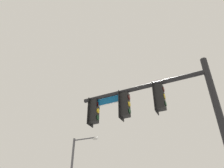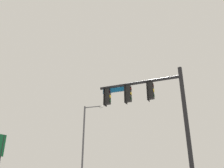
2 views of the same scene
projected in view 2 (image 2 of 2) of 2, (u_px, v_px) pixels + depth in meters
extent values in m
cylinder|color=black|center=(187.00, 127.00, 12.37)|extent=(0.25, 0.25, 7.42)
cylinder|color=black|center=(138.00, 83.00, 14.53)|extent=(5.43, 1.46, 0.19)
cube|color=black|center=(148.00, 91.00, 14.05)|extent=(0.15, 0.51, 1.30)
cube|color=black|center=(151.00, 91.00, 13.98)|extent=(0.42, 0.39, 1.10)
cylinder|color=black|center=(150.00, 82.00, 14.20)|extent=(0.04, 0.04, 0.12)
cylinder|color=#340503|center=(153.00, 85.00, 14.02)|extent=(0.08, 0.22, 0.22)
cylinder|color=yellow|center=(154.00, 90.00, 13.90)|extent=(0.08, 0.22, 0.22)
cylinder|color=black|center=(154.00, 95.00, 13.78)|extent=(0.08, 0.22, 0.22)
cube|color=black|center=(126.00, 94.00, 14.62)|extent=(0.15, 0.51, 1.30)
cube|color=black|center=(128.00, 94.00, 14.55)|extent=(0.42, 0.39, 1.10)
cylinder|color=black|center=(128.00, 85.00, 14.77)|extent=(0.04, 0.04, 0.12)
cylinder|color=#340503|center=(131.00, 89.00, 14.59)|extent=(0.08, 0.22, 0.22)
cylinder|color=yellow|center=(131.00, 93.00, 14.47)|extent=(0.08, 0.22, 0.22)
cylinder|color=black|center=(131.00, 98.00, 14.35)|extent=(0.08, 0.22, 0.22)
cube|color=black|center=(105.00, 97.00, 15.19)|extent=(0.15, 0.51, 1.30)
cube|color=black|center=(108.00, 97.00, 15.12)|extent=(0.42, 0.39, 1.10)
cylinder|color=black|center=(108.00, 88.00, 15.34)|extent=(0.04, 0.04, 0.12)
cylinder|color=#340503|center=(110.00, 92.00, 15.16)|extent=(0.08, 0.22, 0.22)
cylinder|color=yellow|center=(110.00, 96.00, 15.04)|extent=(0.08, 0.22, 0.22)
cylinder|color=black|center=(110.00, 101.00, 14.92)|extent=(0.08, 0.22, 0.22)
cube|color=#0A4C7F|center=(114.00, 90.00, 15.10)|extent=(1.57, 0.41, 0.33)
cube|color=white|center=(114.00, 90.00, 15.10)|extent=(1.62, 0.41, 0.39)
cylinder|color=black|center=(0.00, 159.00, 21.37)|extent=(0.12, 0.12, 4.71)
cylinder|color=#4C4C51|center=(83.00, 143.00, 22.08)|extent=(0.18, 0.18, 7.74)
cylinder|color=#4C4C51|center=(93.00, 107.00, 23.12)|extent=(1.86, 0.66, 0.10)
ellipsoid|color=silver|center=(101.00, 107.00, 22.78)|extent=(0.56, 0.28, 0.20)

